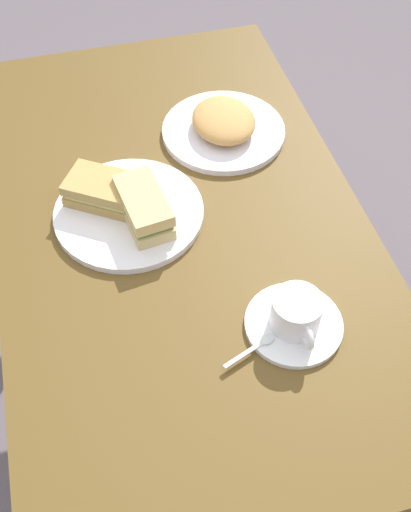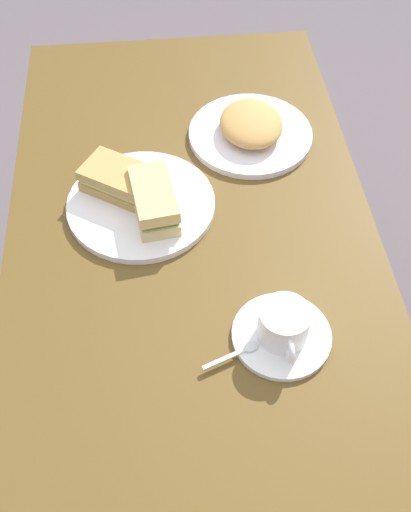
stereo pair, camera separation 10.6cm
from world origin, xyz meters
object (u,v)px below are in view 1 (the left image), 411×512
Objects in this scene: spoon at (258,345)px; side_plate at (223,131)px; coffee_cup at (297,312)px; sandwich_back at (104,190)px; sandwich_front at (144,208)px; coffee_saucer at (294,324)px; dining_table at (182,252)px; sandwich_plate at (129,213)px.

spoon is 0.52m from side_plate.
sandwich_back is at bearing 35.80° from coffee_cup.
sandwich_front reaches higher than coffee_saucer.
dining_table is 10.89× the size of coffee_cup.
sandwich_front reaches higher than spoon.
dining_table is 0.33m from spoon.
sandwich_back is at bearing 44.67° from sandwich_plate.
sandwich_back is (0.07, 0.06, -0.01)m from sandwich_front.
sandwich_back is 0.43m from coffee_cup.
side_plate is at bearing -2.38° from coffee_cup.
sandwich_plate reaches higher than coffee_saucer.
sandwich_front is 1.55× the size of spoon.
coffee_saucer is 0.49m from side_plate.
coffee_cup is 0.49m from side_plate.
sandwich_back reaches higher than spoon.
sandwich_back reaches higher than side_plate.
spoon reaches higher than side_plate.
sandwich_back is 0.43m from coffee_saucer.
sandwich_front is at bearing 33.91° from coffee_cup.
sandwich_front is 0.57× the size of side_plate.
coffee_cup is at bearing 177.62° from side_plate.
coffee_saucer is at bearing -145.31° from sandwich_plate.
coffee_saucer is (-0.28, -0.19, -0.04)m from sandwich_front.
side_plate is at bearing -45.01° from sandwich_front.
sandwich_back reaches higher than coffee_saucer.
coffee_cup is at bearing -146.09° from sandwich_front.
sandwich_plate is at bearing 34.55° from coffee_cup.
spoon is at bearing 109.43° from coffee_cup.
side_plate is at bearing -52.76° from sandwich_plate.
coffee_cup reaches higher than coffee_saucer.
spoon is (-0.38, -0.18, -0.03)m from sandwich_back.
sandwich_front is 0.09m from sandwich_back.
sandwich_front is at bearing 21.13° from spoon.
sandwich_front is at bearing 34.07° from coffee_saucer.
coffee_cup reaches higher than dining_table.
dining_table is at bearing 23.73° from coffee_saucer.
spoon is (-0.31, -0.05, 0.12)m from dining_table.
spoon is (-0.34, -0.14, 0.01)m from sandwich_plate.
side_plate is at bearing -62.70° from sandwich_back.
sandwich_front is 0.33m from spoon.
sandwich_back is (0.07, 0.13, 0.14)m from dining_table.
sandwich_plate is 0.05m from sandwich_front.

